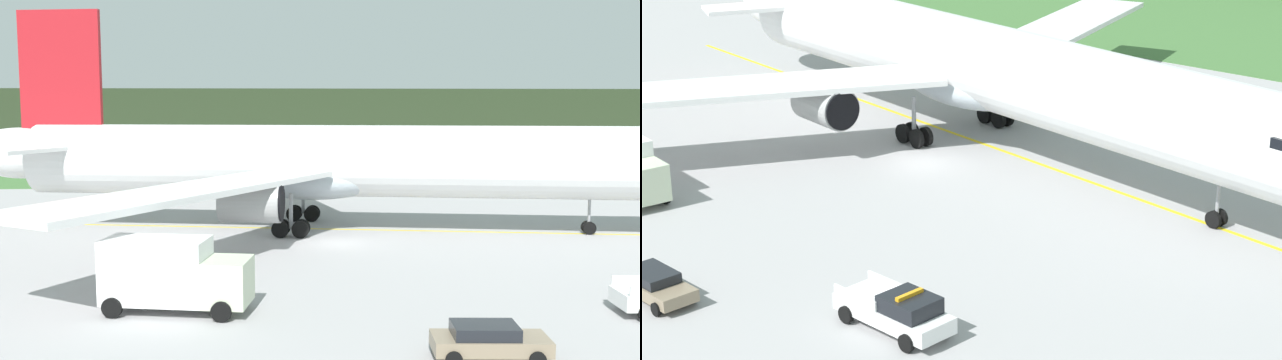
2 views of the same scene
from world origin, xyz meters
TOP-DOWN VIEW (x-y plane):
  - ground at (0.00, 0.00)m, footprint 320.00×320.00m
  - grass_verge at (0.00, 48.47)m, footprint 320.00×34.09m
  - distant_tree_line at (0.00, 77.79)m, footprint 288.00×6.23m
  - taxiway_centerline_main at (1.03, 5.12)m, footprint 72.48×13.04m
  - airliner at (0.33, 5.24)m, footprint 55.45×48.90m
  - catering_truck at (-8.55, -14.66)m, footprint 6.80×3.69m
  - staff_car at (3.65, -21.35)m, footprint 4.31×2.24m

SIDE VIEW (x-z plane):
  - ground at x=0.00m, z-range 0.00..0.00m
  - taxiway_centerline_main at x=1.03m, z-range 0.00..0.01m
  - grass_verge at x=0.00m, z-range 0.00..0.04m
  - staff_car at x=3.65m, z-range 0.05..1.35m
  - catering_truck at x=-8.55m, z-range 0.02..3.47m
  - airliner at x=0.33m, z-range -3.08..12.98m
  - distant_tree_line at x=0.00m, z-range 0.00..11.53m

